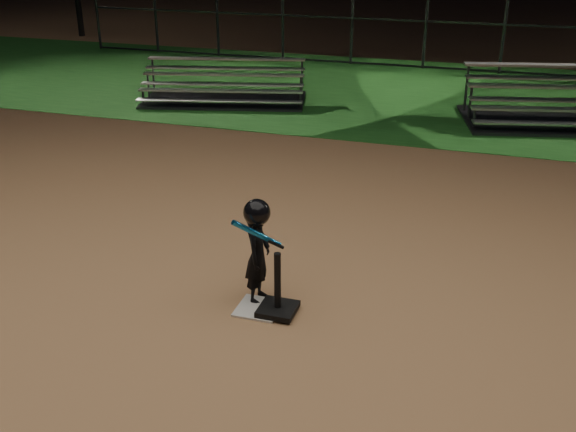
# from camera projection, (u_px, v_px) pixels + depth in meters

# --- Properties ---
(ground) EXTENTS (80.00, 80.00, 0.00)m
(ground) POSITION_uv_depth(u_px,v_px,m) (259.00, 309.00, 7.11)
(ground) COLOR #B17E50
(ground) RESTS_ON ground
(grass_strip) EXTENTS (60.00, 8.00, 0.01)m
(grass_strip) POSITION_uv_depth(u_px,v_px,m) (406.00, 93.00, 15.82)
(grass_strip) COLOR #1D571C
(grass_strip) RESTS_ON ground
(home_plate) EXTENTS (0.45, 0.45, 0.02)m
(home_plate) POSITION_uv_depth(u_px,v_px,m) (259.00, 308.00, 7.10)
(home_plate) COLOR beige
(home_plate) RESTS_ON ground
(batting_tee) EXTENTS (0.38, 0.38, 0.68)m
(batting_tee) POSITION_uv_depth(u_px,v_px,m) (278.00, 302.00, 6.97)
(batting_tee) COLOR black
(batting_tee) RESTS_ON home_plate
(child_batter) EXTENTS (0.46, 0.53, 1.16)m
(child_batter) POSITION_uv_depth(u_px,v_px,m) (258.00, 248.00, 7.04)
(child_batter) COLOR black
(child_batter) RESTS_ON ground
(bleacher_left) EXTENTS (3.86, 2.53, 0.87)m
(bleacher_left) POSITION_uv_depth(u_px,v_px,m) (224.00, 94.00, 15.05)
(bleacher_left) COLOR silver
(bleacher_left) RESTS_ON ground
(bleacher_right) EXTENTS (4.65, 3.00, 1.05)m
(bleacher_right) POSITION_uv_depth(u_px,v_px,m) (575.00, 113.00, 13.40)
(bleacher_right) COLOR #AAAAAF
(bleacher_right) RESTS_ON ground
(backstop_fence) EXTENTS (20.08, 0.08, 2.50)m
(backstop_fence) POSITION_uv_depth(u_px,v_px,m) (426.00, 21.00, 17.93)
(backstop_fence) COLOR #38383D
(backstop_fence) RESTS_ON ground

